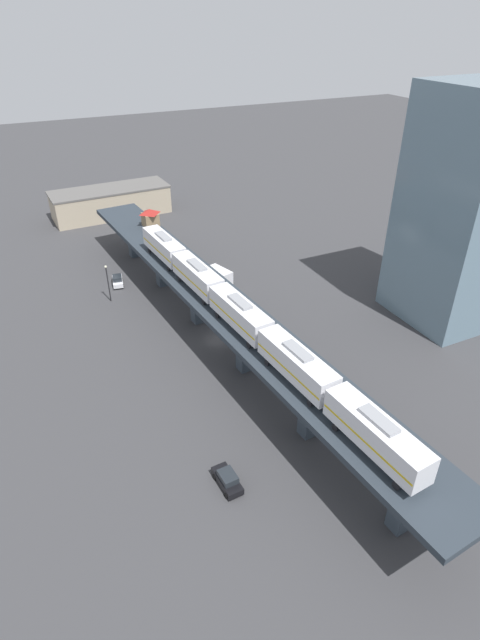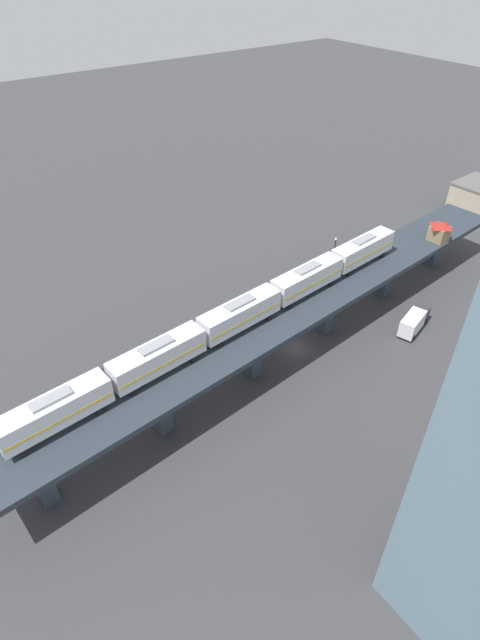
% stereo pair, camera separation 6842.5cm
% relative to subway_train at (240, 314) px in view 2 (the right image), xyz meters
% --- Properties ---
extents(ground_plane, '(400.00, 400.00, 0.00)m').
position_rel_subway_train_xyz_m(ground_plane, '(0.58, 9.76, -10.43)').
color(ground_plane, '#38383A').
extents(elevated_viaduct, '(16.14, 92.38, 7.89)m').
position_rel_subway_train_xyz_m(elevated_viaduct, '(0.59, 9.58, -3.66)').
color(elevated_viaduct, '#283039').
rests_on(elevated_viaduct, ground).
extents(subway_train, '(8.08, 62.41, 4.45)m').
position_rel_subway_train_xyz_m(subway_train, '(0.00, 0.00, 0.00)').
color(subway_train, silver).
rests_on(subway_train, elevated_viaduct).
extents(signal_hut, '(3.48, 3.48, 3.40)m').
position_rel_subway_train_xyz_m(signal_hut, '(0.31, 41.34, -0.74)').
color(signal_hut, '#8C7251').
rests_on(signal_hut, elevated_viaduct).
extents(street_car_white, '(2.54, 4.65, 1.89)m').
position_rel_subway_train_xyz_m(street_car_white, '(-8.87, 34.76, -9.49)').
color(street_car_white, silver).
rests_on(street_car_white, ground).
extents(street_car_black, '(2.13, 4.49, 1.89)m').
position_rel_subway_train_xyz_m(street_car_black, '(-9.44, -16.61, -9.49)').
color(street_car_black, black).
rests_on(street_car_black, ground).
extents(delivery_truck, '(4.21, 7.54, 3.20)m').
position_rel_subway_train_xyz_m(delivery_truck, '(8.18, 27.37, -8.67)').
color(delivery_truck, '#333338').
rests_on(delivery_truck, ground).
extents(street_lamp, '(0.44, 0.44, 6.94)m').
position_rel_subway_train_xyz_m(street_lamp, '(-11.51, 29.26, -6.33)').
color(street_lamp, black).
rests_on(street_lamp, ground).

